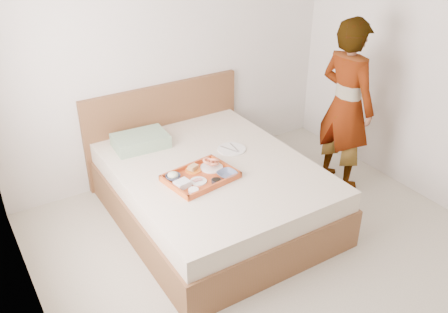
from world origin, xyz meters
The scene contains 17 objects.
ground centered at (0.00, 0.00, 0.00)m, with size 3.50×4.00×0.01m, color beige.
wall_back centered at (0.00, 2.00, 1.30)m, with size 3.50×0.01×2.60m, color silver.
wall_left centered at (-1.75, 0.00, 1.30)m, with size 0.01×4.00×2.60m, color silver.
bed centered at (-0.15, 1.00, 0.27)m, with size 1.65×2.00×0.53m, color brown.
headboard centered at (-0.15, 1.97, 0.47)m, with size 1.65×0.06×0.95m, color brown.
pillow centered at (-0.53, 1.65, 0.59)m, with size 0.48×0.33×0.12m, color gray.
tray centered at (-0.35, 0.86, 0.56)m, with size 0.55×0.40×0.05m, color #C85816.
prawn_plate centered at (-0.19, 0.95, 0.55)m, with size 0.19×0.19×0.01m, color white.
navy_bowl_big centered at (-0.15, 0.76, 0.56)m, with size 0.16×0.16×0.04m, color #172146.
sauce_dish centered at (-0.28, 0.72, 0.56)m, with size 0.08×0.08×0.03m, color black.
meat_plate centered at (-0.40, 0.81, 0.55)m, with size 0.14×0.14×0.01m, color white.
bread_plate centered at (-0.35, 0.99, 0.55)m, with size 0.13×0.13×0.01m, color orange.
salad_bowl centered at (-0.55, 0.96, 0.56)m, with size 0.12×0.12×0.04m, color #172146.
plastic_tub centered at (-0.54, 0.82, 0.57)m, with size 0.12×0.10×0.05m, color silver.
cheese_round centered at (-0.50, 0.70, 0.56)m, with size 0.08×0.08×0.03m, color white.
dinner_plate centered at (0.14, 1.15, 0.54)m, with size 0.26×0.26×0.01m, color white.
person centered at (1.22, 0.85, 0.83)m, with size 0.61×0.40×1.66m, color beige.
Camera 1 is at (-1.95, -2.08, 2.61)m, focal length 38.55 mm.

